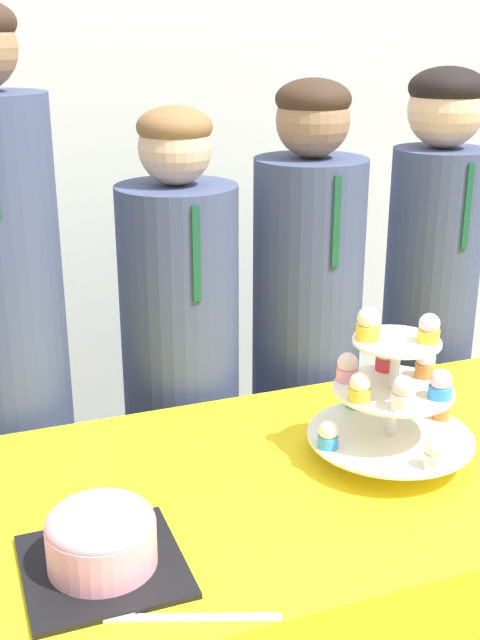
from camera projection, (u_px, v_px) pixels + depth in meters
wall_back at (167, 97)px, 2.59m from camera, size 9.00×0.06×2.70m
table at (349, 611)px, 1.74m from camera, size 1.46×0.74×0.73m
round_cake at (101, 538)px, 1.28m from camera, size 0.26×0.26×0.12m
cake_knife at (141, 618)px, 1.19m from camera, size 0.30×0.12×0.01m
cupcake_stand at (392, 393)px, 1.59m from camera, size 0.34×0.34×0.32m
student_0 at (10, 381)px, 1.89m from camera, size 0.28×0.29×1.62m
student_1 at (182, 399)px, 2.07m from camera, size 0.29×0.30×1.40m
student_2 at (305, 369)px, 2.17m from camera, size 0.29×0.29×1.45m
student_3 at (426, 338)px, 2.29m from camera, size 0.26×0.26×1.47m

